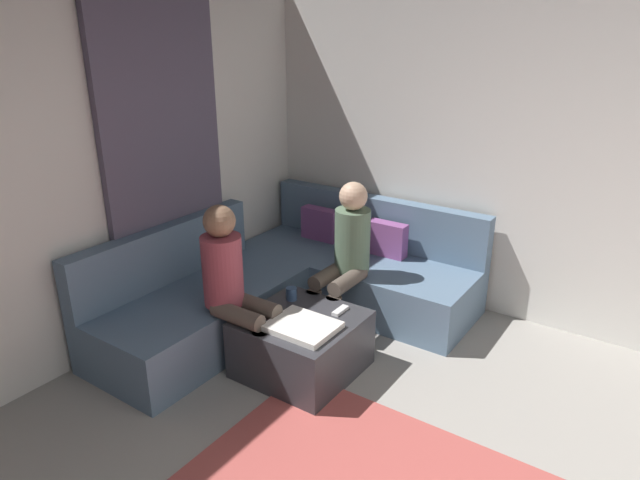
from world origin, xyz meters
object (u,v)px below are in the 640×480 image
(person_on_couch_back, at_px, (346,253))
(ottoman, at_px, (302,344))
(person_on_couch_side, at_px, (234,283))
(game_remote, at_px, (340,311))
(sectional_couch, at_px, (293,284))
(coffee_mug, at_px, (291,294))

(person_on_couch_back, bearing_deg, ottoman, 95.98)
(person_on_couch_back, height_order, person_on_couch_side, same)
(game_remote, bearing_deg, sectional_couch, 150.73)
(sectional_couch, height_order, person_on_couch_side, person_on_couch_side)
(coffee_mug, distance_m, person_on_couch_back, 0.56)
(ottoman, bearing_deg, person_on_couch_side, -151.85)
(coffee_mug, relative_size, person_on_couch_side, 0.08)
(person_on_couch_back, bearing_deg, coffee_mug, 73.77)
(ottoman, height_order, person_on_couch_side, person_on_couch_side)
(person_on_couch_side, bearing_deg, person_on_couch_back, 159.61)
(game_remote, bearing_deg, person_on_couch_back, 118.30)
(coffee_mug, xyz_separation_m, game_remote, (0.40, 0.04, -0.04))
(sectional_couch, bearing_deg, game_remote, -29.27)
(sectional_couch, xyz_separation_m, game_remote, (0.74, -0.41, 0.15))
(game_remote, height_order, person_on_couch_side, person_on_couch_side)
(coffee_mug, bearing_deg, sectional_couch, 126.64)
(ottoman, relative_size, coffee_mug, 8.00)
(coffee_mug, distance_m, person_on_couch_side, 0.48)
(ottoman, relative_size, person_on_couch_back, 0.63)
(person_on_couch_back, distance_m, person_on_couch_side, 0.97)
(coffee_mug, height_order, person_on_couch_back, person_on_couch_back)
(coffee_mug, bearing_deg, person_on_couch_side, -115.37)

